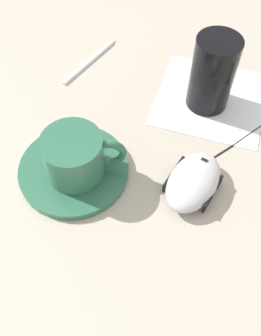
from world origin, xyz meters
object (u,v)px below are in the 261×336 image
(coffee_cup, at_px, (74,156))
(drinking_glass, at_px, (211,73))
(saucer, at_px, (72,169))
(pen, at_px, (90,60))
(computer_mouse, at_px, (192,181))

(coffee_cup, relative_size, drinking_glass, 0.94)
(coffee_cup, bearing_deg, saucer, -118.94)
(saucer, bearing_deg, pen, -173.62)
(computer_mouse, bearing_deg, coffee_cup, -89.32)
(computer_mouse, xyz_separation_m, drinking_glass, (-0.17, 0.01, 0.04))
(coffee_cup, distance_m, drinking_glass, 0.24)
(saucer, distance_m, drinking_glass, 0.25)
(saucer, bearing_deg, drinking_glass, 132.56)
(saucer, xyz_separation_m, computer_mouse, (0.00, 0.17, 0.01))
(computer_mouse, height_order, drinking_glass, drinking_glass)
(pen, bearing_deg, saucer, 6.38)
(coffee_cup, bearing_deg, drinking_glass, 134.73)
(computer_mouse, distance_m, pen, 0.30)
(coffee_cup, height_order, pen, coffee_cup)
(drinking_glass, relative_size, pen, 0.88)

